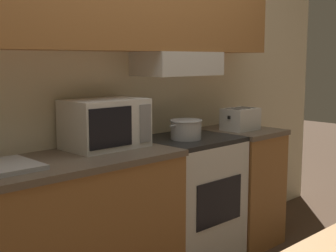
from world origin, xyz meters
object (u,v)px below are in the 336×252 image
microwave (105,124)px  toaster (240,119)px  cooking_pot (186,129)px  stove_range (189,200)px

microwave → toaster: microwave is taller
cooking_pot → microwave: (-0.57, 0.13, 0.08)m
cooking_pot → microwave: microwave is taller
cooking_pot → toaster: bearing=0.2°
cooking_pot → toaster: 0.59m
cooking_pot → toaster: (0.59, 0.00, 0.01)m
microwave → toaster: (1.16, -0.13, -0.06)m
stove_range → cooking_pot: 0.52m
stove_range → microwave: bearing=171.8°
stove_range → microwave: microwave is taller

